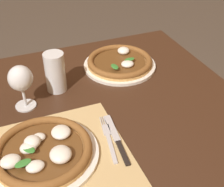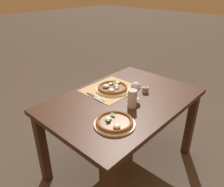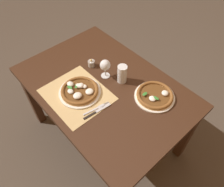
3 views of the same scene
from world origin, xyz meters
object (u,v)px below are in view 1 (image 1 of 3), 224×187
Objects in this scene: pint_glass at (55,73)px; knife at (117,138)px; fork at (108,138)px; pizza_far at (120,62)px; pizza_near at (43,151)px; wine_glass at (21,80)px.

knife is (0.10, -0.32, -0.06)m from pint_glass.
pizza_far is at bearing 62.29° from fork.
pizza_near reaches higher than knife.
knife is (-0.18, -0.39, -0.01)m from pizza_far.
pizza_far is 1.45× the size of fork.
pizza_near is 1.97× the size of wine_glass.
wine_glass is (-0.40, -0.12, 0.09)m from pizza_far.
fork is at bearing -117.71° from pizza_far.
pint_glass is 0.34m from knife.
knife is (0.22, -0.26, -0.10)m from wine_glass.
pizza_near reaches higher than fork.
wine_glass is 0.36m from knife.
pint_glass is (-0.27, -0.06, 0.05)m from pizza_far.
pizza_far is 0.42m from fork.
wine_glass reaches higher than pizza_near.
pint_glass is (0.11, 0.31, 0.05)m from pizza_near.
pint_glass is at bearing 69.90° from pizza_near.
knife is at bearing -72.94° from pint_glass.
pizza_far is at bearing 17.03° from wine_glass.
fork is at bearing -51.59° from wine_glass.
pizza_near is 0.27m from wine_glass.
knife reaches higher than fork.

